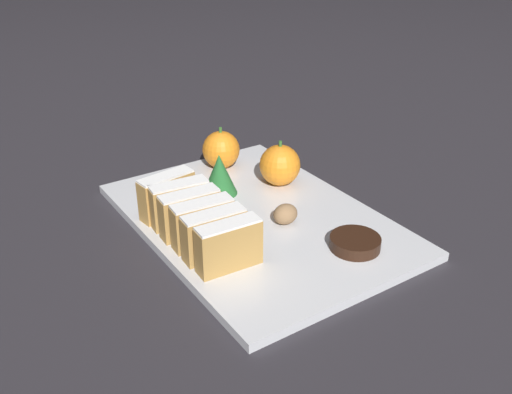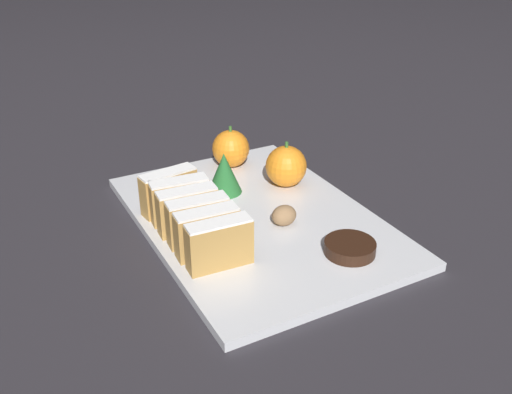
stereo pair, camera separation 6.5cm
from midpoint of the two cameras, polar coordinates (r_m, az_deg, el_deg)
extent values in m
plane|color=#28262B|center=(0.80, 2.32, -2.70)|extent=(6.00, 6.00, 0.00)
cube|color=silver|center=(0.80, 2.33, -2.33)|extent=(0.30, 0.43, 0.01)
cube|color=#B28442|center=(0.68, -0.95, -4.90)|extent=(0.08, 0.03, 0.06)
cube|color=white|center=(0.66, -0.97, -2.68)|extent=(0.08, 0.03, 0.00)
cube|color=#B28442|center=(0.70, -2.26, -3.70)|extent=(0.08, 0.03, 0.06)
cube|color=white|center=(0.69, -2.31, -1.53)|extent=(0.08, 0.03, 0.00)
cube|color=#B28442|center=(0.73, -3.27, -2.53)|extent=(0.08, 0.03, 0.06)
cube|color=white|center=(0.71, -3.33, -0.41)|extent=(0.08, 0.03, 0.00)
cube|color=#B28442|center=(0.75, -4.40, -1.48)|extent=(0.08, 0.03, 0.06)
cube|color=white|center=(0.74, -4.48, 0.59)|extent=(0.08, 0.03, 0.00)
cube|color=#B28442|center=(0.78, -5.27, -0.45)|extent=(0.08, 0.03, 0.06)
cube|color=white|center=(0.76, -5.37, 1.57)|extent=(0.08, 0.03, 0.00)
cube|color=#B28442|center=(0.80, -6.42, 0.43)|extent=(0.08, 0.04, 0.06)
cube|color=white|center=(0.79, -6.53, 2.40)|extent=(0.08, 0.04, 0.00)
sphere|color=orange|center=(0.94, -0.55, 4.83)|extent=(0.06, 0.06, 0.06)
cylinder|color=#38702D|center=(0.92, -0.56, 6.75)|extent=(0.01, 0.01, 0.01)
sphere|color=orange|center=(0.87, 5.17, 3.04)|extent=(0.06, 0.06, 0.06)
cylinder|color=#38702D|center=(0.86, 5.26, 5.14)|extent=(0.01, 0.01, 0.01)
ellipsoid|color=#8E6B47|center=(0.77, 5.23, -1.90)|extent=(0.03, 0.03, 0.03)
cylinder|color=black|center=(0.73, 11.92, -5.04)|extent=(0.06, 0.06, 0.02)
cone|color=#23662D|center=(0.85, -1.01, 2.38)|extent=(0.05, 0.05, 0.06)
camera|label=1|loc=(0.03, -87.62, 1.25)|focal=40.00mm
camera|label=2|loc=(0.03, 92.38, -1.25)|focal=40.00mm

